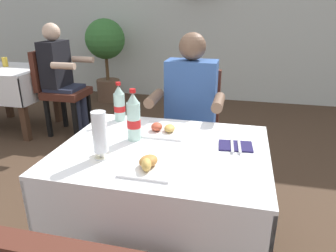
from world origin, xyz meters
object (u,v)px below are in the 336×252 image
background_table_tumbler (5,62)px  plate_far_diner (164,129)px  chair_far_diner_seat (190,126)px  beer_glass_left (100,135)px  background_dining_table (11,84)px  main_dining_table (164,177)px  napkin_cutlery_set (236,146)px  background_chair_right (59,87)px  potted_plant_corner (106,48)px  cola_bottle_secondary (134,118)px  seated_diner_far (189,111)px  background_patron (61,74)px  cola_bottle_primary (119,104)px  plate_near_camera (149,165)px

background_table_tumbler → plate_far_diner: bearing=-33.9°
chair_far_diner_seat → plate_far_diner: size_ratio=3.83×
beer_glass_left → background_dining_table: 2.82m
main_dining_table → napkin_cutlery_set: 0.41m
background_chair_right → potted_plant_corner: potted_plant_corner is taller
main_dining_table → cola_bottle_secondary: bearing=160.6°
seated_diner_far → background_patron: bearing=148.7°
main_dining_table → background_table_tumbler: background_table_tumbler is taller
background_table_tumbler → potted_plant_corner: (0.72, 1.31, 0.03)m
seated_diner_far → cola_bottle_secondary: (-0.19, -0.65, 0.16)m
background_patron → potted_plant_corner: 1.40m
cola_bottle_secondary → background_dining_table: bearing=142.4°
background_chair_right → potted_plant_corner: size_ratio=0.77×
background_dining_table → potted_plant_corner: (0.62, 1.40, 0.27)m
cola_bottle_primary → background_chair_right: bearing=133.6°
seated_diner_far → napkin_cutlery_set: seated_diner_far is taller
cola_bottle_secondary → background_table_tumbler: 2.83m
cola_bottle_primary → background_table_tumbler: 2.51m
beer_glass_left → background_patron: background_patron is taller
cola_bottle_primary → potted_plant_corner: potted_plant_corner is taller
background_dining_table → background_table_tumbler: size_ratio=7.87×
chair_far_diner_seat → cola_bottle_secondary: (-0.18, -0.76, 0.31)m
plate_far_diner → cola_bottle_primary: (-0.32, 0.13, 0.09)m
beer_glass_left → napkin_cutlery_set: (0.62, 0.28, -0.11)m
plate_near_camera → background_patron: (-1.62, 1.94, -0.05)m
seated_diner_far → background_patron: same height
chair_far_diner_seat → beer_glass_left: (-0.26, -1.00, 0.31)m
plate_far_diner → background_patron: bearing=136.4°
napkin_cutlery_set → potted_plant_corner: 3.65m
seated_diner_far → background_chair_right: 1.97m
plate_far_diner → background_table_tumbler: 2.85m
plate_near_camera → cola_bottle_secondary: cola_bottle_secondary is taller
plate_near_camera → background_table_tumbler: bearing=139.9°
seated_diner_far → background_dining_table: 2.54m
background_dining_table → seated_diner_far: bearing=-23.2°
plate_near_camera → beer_glass_left: 0.27m
napkin_cutlery_set → potted_plant_corner: (-2.06, 3.01, 0.07)m
cola_bottle_secondary → background_table_tumbler: bearing=142.3°
plate_far_diner → beer_glass_left: size_ratio=1.09×
background_table_tumbler → background_dining_table: bearing=-40.4°
seated_diner_far → potted_plant_corner: same height
napkin_cutlery_set → background_patron: bearing=140.9°
napkin_cutlery_set → background_chair_right: size_ratio=0.20×
napkin_cutlery_set → background_patron: background_patron is taller
seated_diner_far → plate_near_camera: 0.95m
background_chair_right → background_table_tumbler: background_chair_right is taller
seated_diner_far → cola_bottle_primary: 0.55m
cola_bottle_primary → plate_near_camera: bearing=-57.7°
beer_glass_left → background_patron: 2.34m
cola_bottle_secondary → napkin_cutlery_set: 0.55m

